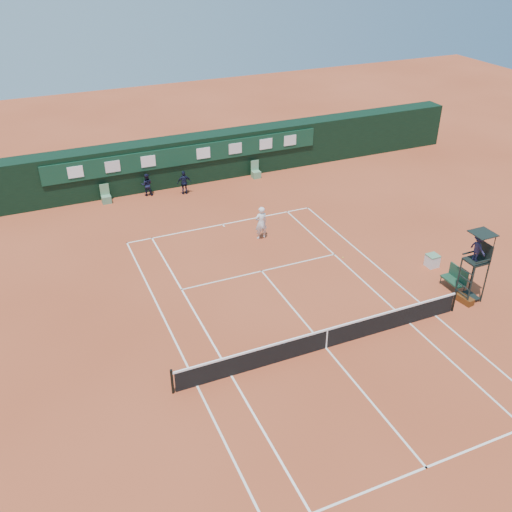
{
  "coord_description": "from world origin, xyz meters",
  "views": [
    {
      "loc": [
        -9.78,
        -15.38,
        14.91
      ],
      "look_at": [
        -0.48,
        6.0,
        1.2
      ],
      "focal_mm": 40.0,
      "sensor_mm": 36.0,
      "label": 1
    }
  ],
  "objects": [
    {
      "name": "ground",
      "position": [
        0.0,
        0.0,
        0.0
      ],
      "size": [
        90.0,
        90.0,
        0.0
      ],
      "primitive_type": "plane",
      "color": "#B24A2A",
      "rests_on": "ground"
    },
    {
      "name": "court_lines",
      "position": [
        0.0,
        0.0,
        0.01
      ],
      "size": [
        11.05,
        23.85,
        0.01
      ],
      "color": "white",
      "rests_on": "ground"
    },
    {
      "name": "tennis_net",
      "position": [
        0.0,
        0.0,
        0.51
      ],
      "size": [
        12.9,
        0.1,
        1.1
      ],
      "color": "black",
      "rests_on": "ground"
    },
    {
      "name": "back_wall",
      "position": [
        0.0,
        18.74,
        1.51
      ],
      "size": [
        40.0,
        1.65,
        3.0
      ],
      "color": "black",
      "rests_on": "ground"
    },
    {
      "name": "linesman_chair_left",
      "position": [
        -5.5,
        17.48,
        0.32
      ],
      "size": [
        0.55,
        0.5,
        1.15
      ],
      "color": "#588763",
      "rests_on": "ground"
    },
    {
      "name": "linesman_chair_right",
      "position": [
        4.5,
        17.48,
        0.32
      ],
      "size": [
        0.55,
        0.5,
        1.15
      ],
      "color": "#629669",
      "rests_on": "ground"
    },
    {
      "name": "umpire_chair",
      "position": [
        7.65,
        0.45,
        2.46
      ],
      "size": [
        0.96,
        0.95,
        3.42
      ],
      "color": "black",
      "rests_on": "ground"
    },
    {
      "name": "player_bench",
      "position": [
        7.67,
        1.42,
        0.6
      ],
      "size": [
        0.56,
        1.2,
        1.1
      ],
      "color": "#183C28",
      "rests_on": "ground"
    },
    {
      "name": "tennis_bag",
      "position": [
        7.34,
        0.31,
        0.16
      ],
      "size": [
        0.49,
        0.88,
        0.31
      ],
      "primitive_type": "cube",
      "rotation": [
        0.0,
        0.0,
        0.15
      ],
      "color": "black",
      "rests_on": "ground"
    },
    {
      "name": "cooler",
      "position": [
        8.0,
        3.45,
        0.33
      ],
      "size": [
        0.57,
        0.57,
        0.65
      ],
      "color": "silver",
      "rests_on": "ground"
    },
    {
      "name": "tennis_ball",
      "position": [
        4.35,
        5.92,
        0.03
      ],
      "size": [
        0.06,
        0.06,
        0.06
      ],
      "primitive_type": "sphere",
      "color": "#D2E635",
      "rests_on": "ground"
    },
    {
      "name": "player",
      "position": [
        1.35,
        9.53,
        0.94
      ],
      "size": [
        0.7,
        0.47,
        1.88
      ],
      "primitive_type": "imported",
      "rotation": [
        0.0,
        0.0,
        3.18
      ],
      "color": "silver",
      "rests_on": "ground"
    },
    {
      "name": "ball_kid_left",
      "position": [
        -2.91,
        17.56,
        0.72
      ],
      "size": [
        0.82,
        0.72,
        1.44
      ],
      "primitive_type": "imported",
      "rotation": [
        0.0,
        0.0,
        2.86
      ],
      "color": "black",
      "rests_on": "ground"
    },
    {
      "name": "ball_kid_right",
      "position": [
        -0.69,
        16.83,
        0.76
      ],
      "size": [
        0.92,
        0.45,
        1.52
      ],
      "primitive_type": "imported",
      "rotation": [
        0.0,
        0.0,
        3.06
      ],
      "color": "black",
      "rests_on": "ground"
    }
  ]
}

